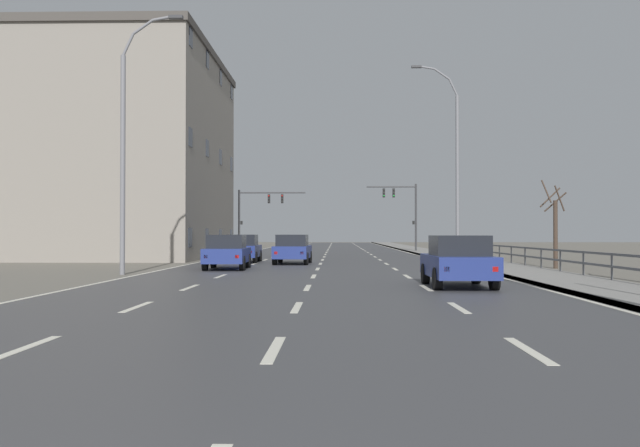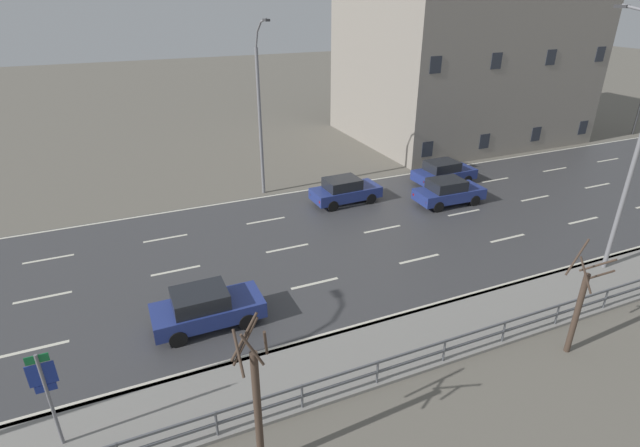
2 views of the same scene
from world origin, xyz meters
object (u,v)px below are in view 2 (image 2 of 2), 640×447
object	(u,v)px
street_lamp_midground	(632,155)
car_far_right	(444,172)
brick_building	(462,51)
highway_sign	(46,390)
car_mid_centre	(206,307)
car_near_left	(345,190)
street_lamp_left_bank	(260,114)
car_far_left	(448,191)

from	to	relation	value
street_lamp_midground	car_far_right	world-z (taller)	street_lamp_midground
brick_building	highway_sign	bearing A→B (deg)	-53.27
car_mid_centre	car_near_left	bearing A→B (deg)	130.43
street_lamp_midground	car_near_left	distance (m)	14.49
street_lamp_left_bank	brick_building	bearing A→B (deg)	109.61
car_mid_centre	brick_building	xyz separation A→B (m)	(-19.04, 25.85, 6.21)
street_lamp_left_bank	car_far_right	xyz separation A→B (m)	(3.05, 11.33, -4.24)
highway_sign	car_far_left	bearing A→B (deg)	115.82
car_far_right	car_far_left	size ratio (longest dim) A/B	0.99
highway_sign	car_near_left	distance (m)	19.42
street_lamp_left_bank	brick_building	xyz separation A→B (m)	(-7.06, 19.82, 1.97)
highway_sign	car_near_left	size ratio (longest dim) A/B	0.78
car_far_right	car_far_left	bearing A→B (deg)	-32.68
car_mid_centre	car_near_left	xyz separation A→B (m)	(-8.62, 10.01, 0.00)
brick_building	car_mid_centre	bearing A→B (deg)	-53.62
car_near_left	brick_building	size ratio (longest dim) A/B	0.23
street_lamp_midground	street_lamp_left_bank	bearing A→B (deg)	-142.36
car_far_right	brick_building	bearing A→B (deg)	139.02
car_far_left	street_lamp_left_bank	bearing A→B (deg)	-120.17
street_lamp_midground	brick_building	bearing A→B (deg)	159.16
car_far_left	highway_sign	bearing A→B (deg)	-62.34
street_lamp_left_bank	car_far_left	bearing A→B (deg)	57.99
street_lamp_left_bank	car_far_left	size ratio (longest dim) A/B	2.48
car_near_left	brick_building	distance (m)	19.95
car_far_right	car_far_left	xyz separation A→B (m)	(2.91, -1.80, 0.00)
street_lamp_left_bank	brick_building	distance (m)	21.13
car_far_right	street_lamp_midground	bearing A→B (deg)	-0.34
car_mid_centre	street_lamp_left_bank	bearing A→B (deg)	152.97
car_far_left	car_mid_centre	bearing A→B (deg)	-67.04
car_mid_centre	car_far_right	size ratio (longest dim) A/B	0.99
car_mid_centre	car_far_left	bearing A→B (deg)	110.83
car_near_left	car_far_left	bearing A→B (deg)	63.02
car_mid_centre	car_far_right	bearing A→B (deg)	116.90
car_mid_centre	street_lamp_midground	bearing A→B (deg)	80.31
car_mid_centre	highway_sign	bearing A→B (deg)	-51.71
highway_sign	car_far_right	xyz separation A→B (m)	(-12.78, 22.19, -1.27)
car_far_left	brick_building	xyz separation A→B (m)	(-13.02, 10.28, 6.21)
car_far_right	brick_building	distance (m)	14.59
car_far_right	street_lamp_left_bank	bearing A→B (deg)	-106.07
street_lamp_left_bank	car_mid_centre	xyz separation A→B (m)	(11.98, -6.03, -4.24)
highway_sign	brick_building	world-z (taller)	brick_building
highway_sign	car_mid_centre	bearing A→B (deg)	128.59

